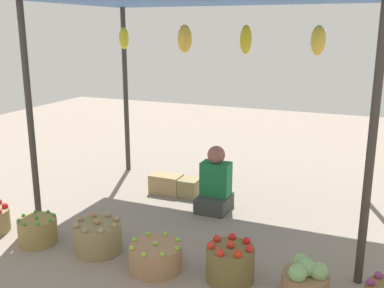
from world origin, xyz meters
The scene contains 10 objects.
ground_plane centered at (0.00, 0.00, 0.00)m, with size 14.00×14.00×0.00m, color gray.
market_stall_structure centered at (0.01, 0.00, 2.26)m, with size 3.75×2.30×2.44m.
vendor_person centered at (0.04, 0.03, 0.30)m, with size 0.36×0.44×0.78m.
basket_green_chilies centered at (-1.31, -1.48, 0.13)m, with size 0.38×0.38×0.29m.
basket_potatoes centered at (-0.65, -1.39, 0.15)m, with size 0.46×0.46×0.34m.
basket_limes centered at (0.02, -1.48, 0.12)m, with size 0.48×0.48×0.27m.
basket_red_tomatoes centered at (0.70, -1.38, 0.16)m, with size 0.42×0.42×0.36m.
basket_cabbages centered at (1.34, -1.40, 0.15)m, with size 0.38×0.38×0.34m.
wooden_crate_near_vendor centered at (-0.51, 0.32, 0.11)m, with size 0.44×0.24×0.23m, color #9A8857.
wooden_crate_stacked_rear centered at (-0.74, 0.31, 0.12)m, with size 0.40×0.25×0.25m, color tan.
Camera 1 is at (1.76, -4.74, 2.12)m, focal length 42.32 mm.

